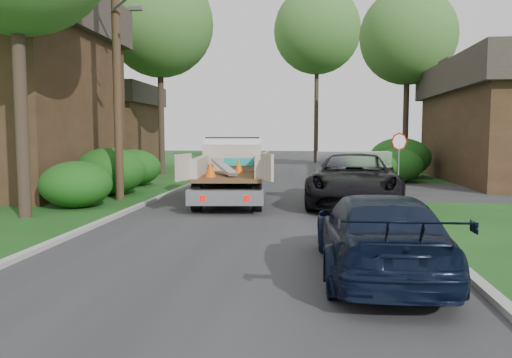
{
  "coord_description": "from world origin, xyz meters",
  "views": [
    {
      "loc": [
        1.41,
        -12.6,
        2.41
      ],
      "look_at": [
        -0.0,
        0.76,
        1.2
      ],
      "focal_mm": 35.0,
      "sensor_mm": 36.0,
      "label": 1
    }
  ],
  "objects_px": {
    "stop_sign": "(399,149)",
    "house_left_far": "(100,125)",
    "utility_pole": "(117,57)",
    "tree_center_far": "(317,31)",
    "black_pickup": "(354,179)",
    "tree_right_far": "(408,37)",
    "tree_left_back": "(18,10)",
    "flatbed_truck": "(232,166)",
    "tree_left_far": "(160,24)",
    "navy_suv": "(378,234)"
  },
  "relations": [
    {
      "from": "stop_sign",
      "to": "house_left_far",
      "type": "distance_m",
      "value": 22.81
    },
    {
      "from": "utility_pole",
      "to": "tree_center_far",
      "type": "relative_size",
      "value": 0.68
    },
    {
      "from": "black_pickup",
      "to": "tree_right_far",
      "type": "bearing_deg",
      "value": 78.7
    },
    {
      "from": "tree_right_far",
      "to": "tree_left_back",
      "type": "xyz_separation_m",
      "value": [
        -21.5,
        -7.0,
        0.5
      ]
    },
    {
      "from": "tree_center_far",
      "to": "black_pickup",
      "type": "height_order",
      "value": "tree_center_far"
    },
    {
      "from": "black_pickup",
      "to": "house_left_far",
      "type": "bearing_deg",
      "value": 138.28
    },
    {
      "from": "house_left_far",
      "to": "flatbed_truck",
      "type": "bearing_deg",
      "value": -53.7
    },
    {
      "from": "utility_pole",
      "to": "flatbed_truck",
      "type": "height_order",
      "value": "utility_pole"
    },
    {
      "from": "tree_left_far",
      "to": "tree_center_far",
      "type": "xyz_separation_m",
      "value": [
        9.5,
        13.0,
        2.0
      ]
    },
    {
      "from": "tree_right_far",
      "to": "utility_pole",
      "type": "bearing_deg",
      "value": -130.84
    },
    {
      "from": "utility_pole",
      "to": "tree_left_back",
      "type": "distance_m",
      "value": 12.3
    },
    {
      "from": "utility_pole",
      "to": "tree_right_far",
      "type": "height_order",
      "value": "tree_right_far"
    },
    {
      "from": "stop_sign",
      "to": "tree_left_back",
      "type": "relative_size",
      "value": 0.21
    },
    {
      "from": "navy_suv",
      "to": "tree_left_back",
      "type": "bearing_deg",
      "value": -46.55
    },
    {
      "from": "house_left_far",
      "to": "navy_suv",
      "type": "xyz_separation_m",
      "value": [
        16.1,
        -26.03,
        -2.35
      ]
    },
    {
      "from": "tree_left_back",
      "to": "navy_suv",
      "type": "distance_m",
      "value": 25.18
    },
    {
      "from": "stop_sign",
      "to": "navy_suv",
      "type": "height_order",
      "value": "stop_sign"
    },
    {
      "from": "flatbed_truck",
      "to": "house_left_far",
      "type": "bearing_deg",
      "value": 120.59
    },
    {
      "from": "stop_sign",
      "to": "black_pickup",
      "type": "bearing_deg",
      "value": -116.56
    },
    {
      "from": "tree_right_far",
      "to": "black_pickup",
      "type": "height_order",
      "value": "tree_right_far"
    },
    {
      "from": "house_left_far",
      "to": "black_pickup",
      "type": "height_order",
      "value": "house_left_far"
    },
    {
      "from": "stop_sign",
      "to": "tree_left_back",
      "type": "distance_m",
      "value": 20.89
    },
    {
      "from": "stop_sign",
      "to": "tree_left_back",
      "type": "bearing_deg",
      "value": 168.23
    },
    {
      "from": "utility_pole",
      "to": "navy_suv",
      "type": "relative_size",
      "value": 2.07
    },
    {
      "from": "tree_left_far",
      "to": "flatbed_truck",
      "type": "height_order",
      "value": "tree_left_far"
    },
    {
      "from": "stop_sign",
      "to": "tree_left_back",
      "type": "height_order",
      "value": "tree_left_back"
    },
    {
      "from": "utility_pole",
      "to": "black_pickup",
      "type": "distance_m",
      "value": 9.47
    },
    {
      "from": "tree_left_back",
      "to": "flatbed_truck",
      "type": "bearing_deg",
      "value": -30.64
    },
    {
      "from": "utility_pole",
      "to": "tree_left_back",
      "type": "xyz_separation_m",
      "value": [
        -8.52,
        8.02,
        3.8
      ]
    },
    {
      "from": "tree_right_far",
      "to": "black_pickup",
      "type": "distance_m",
      "value": 17.85
    },
    {
      "from": "tree_right_far",
      "to": "tree_left_far",
      "type": "bearing_deg",
      "value": -168.69
    },
    {
      "from": "house_left_far",
      "to": "tree_right_far",
      "type": "xyz_separation_m",
      "value": [
        21.0,
        -2.0,
        5.43
      ]
    },
    {
      "from": "tree_left_far",
      "to": "black_pickup",
      "type": "distance_m",
      "value": 18.19
    },
    {
      "from": "stop_sign",
      "to": "utility_pole",
      "type": "distance_m",
      "value": 11.91
    },
    {
      "from": "tree_center_far",
      "to": "flatbed_truck",
      "type": "xyz_separation_m",
      "value": [
        -3.41,
        -24.46,
        -9.73
      ]
    },
    {
      "from": "house_left_far",
      "to": "black_pickup",
      "type": "relative_size",
      "value": 1.19
    },
    {
      "from": "tree_left_back",
      "to": "flatbed_truck",
      "type": "relative_size",
      "value": 1.91
    },
    {
      "from": "tree_left_far",
      "to": "tree_center_far",
      "type": "relative_size",
      "value": 0.84
    },
    {
      "from": "navy_suv",
      "to": "house_left_far",
      "type": "bearing_deg",
      "value": -59.08
    },
    {
      "from": "flatbed_truck",
      "to": "navy_suv",
      "type": "distance_m",
      "value": 10.39
    },
    {
      "from": "tree_center_far",
      "to": "black_pickup",
      "type": "xyz_separation_m",
      "value": [
        0.95,
        -25.5,
        -10.09
      ]
    },
    {
      "from": "house_left_far",
      "to": "tree_left_back",
      "type": "distance_m",
      "value": 10.79
    },
    {
      "from": "stop_sign",
      "to": "tree_center_far",
      "type": "height_order",
      "value": "tree_center_far"
    },
    {
      "from": "tree_left_far",
      "to": "tree_left_back",
      "type": "relative_size",
      "value": 1.02
    },
    {
      "from": "utility_pole",
      "to": "navy_suv",
      "type": "distance_m",
      "value": 12.9
    },
    {
      "from": "tree_left_back",
      "to": "flatbed_truck",
      "type": "height_order",
      "value": "tree_left_back"
    },
    {
      "from": "tree_right_far",
      "to": "flatbed_truck",
      "type": "bearing_deg",
      "value": -121.64
    },
    {
      "from": "navy_suv",
      "to": "flatbed_truck",
      "type": "bearing_deg",
      "value": -68.09
    },
    {
      "from": "tree_right_far",
      "to": "navy_suv",
      "type": "height_order",
      "value": "tree_right_far"
    },
    {
      "from": "flatbed_truck",
      "to": "navy_suv",
      "type": "relative_size",
      "value": 1.3
    }
  ]
}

